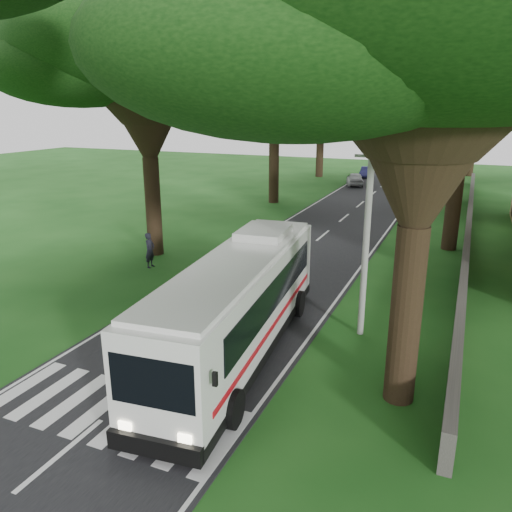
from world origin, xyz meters
The scene contains 19 objects.
ground centered at (0.00, 0.00, 0.00)m, with size 140.00×140.00×0.00m, color #174714.
road centered at (0.00, 25.00, 0.01)m, with size 8.00×120.00×0.04m, color black.
crosswalk centered at (0.00, -2.00, 0.00)m, with size 8.00×3.00×0.01m, color silver.
property_wall centered at (9.00, 24.00, 0.60)m, with size 0.35×50.00×1.20m, color #383533.
pole_near centered at (5.50, 6.00, 4.18)m, with size 1.60×0.24×8.00m.
pole_mid centered at (5.50, 26.00, 4.18)m, with size 1.60×0.24×8.00m.
pole_far centered at (5.50, 46.00, 4.18)m, with size 1.60×0.24×8.00m.
tree_l_mida centered at (-8.00, 12.00, 11.48)m, with size 14.27×14.27×14.63m.
tree_l_midb centered at (-7.50, 30.00, 12.67)m, with size 13.60×13.60×15.73m.
tree_l_far centered at (-8.50, 48.00, 13.09)m, with size 15.25×15.25×16.45m.
tree_r_near centered at (7.50, 2.00, 10.81)m, with size 14.49×14.49×13.98m.
tree_r_mida centered at (8.00, 20.00, 13.22)m, with size 15.32×15.32×16.60m.
tree_r_midb centered at (7.50, 38.00, 11.46)m, with size 12.80×12.80×14.37m.
tree_r_far centered at (8.50, 56.00, 11.22)m, with size 12.43×12.43×14.06m.
coach_bus centered at (1.85, 2.73, 1.93)m, with size 3.76×12.37×3.59m.
distant_car_a centered at (-2.86, 42.58, 0.73)m, with size 1.66×4.13×1.41m, color #A9A9AD.
distant_car_b centered at (-3.00, 49.71, 0.65)m, with size 1.31×3.77×1.24m, color navy.
distant_car_c centered at (1.49, 54.19, 0.70)m, with size 1.87×4.59×1.33m, color maroon.
pedestrian centered at (-6.79, 9.71, 0.96)m, with size 0.70×0.46×1.92m, color black.
Camera 1 is at (8.77, -11.85, 8.54)m, focal length 35.00 mm.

